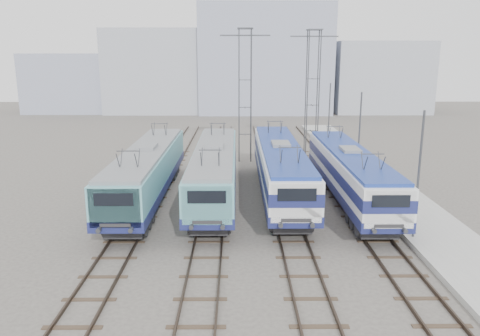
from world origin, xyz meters
name	(u,v)px	position (x,y,z in m)	size (l,w,h in m)	color
ground	(252,258)	(0.00, 0.00, 0.00)	(160.00, 160.00, 0.00)	#514C47
platform	(404,204)	(10.20, 8.00, 0.15)	(4.00, 70.00, 0.30)	#9E9E99
locomotive_far_left	(147,170)	(-6.75, 9.22, 2.22)	(2.81, 17.76, 3.34)	navy
locomotive_center_left	(215,168)	(-2.25, 9.59, 2.20)	(2.79, 17.64, 3.32)	navy
locomotive_center_right	(281,166)	(2.25, 9.99, 2.30)	(2.85, 18.04, 3.39)	navy
locomotive_far_right	(350,171)	(6.75, 8.90, 2.20)	(2.72, 17.18, 3.23)	navy
catenary_tower_west	(245,89)	(0.00, 22.00, 6.64)	(4.50, 1.20, 12.00)	#3F4247
catenary_tower_east	(313,88)	(6.50, 24.00, 6.64)	(4.50, 1.20, 12.00)	#3F4247
mast_front	(418,178)	(8.60, 2.00, 3.50)	(0.12, 0.12, 7.00)	#3F4247
mast_mid	(359,138)	(8.60, 14.00, 3.50)	(0.12, 0.12, 7.00)	#3F4247
mast_rear	(329,118)	(8.60, 26.00, 3.50)	(0.12, 0.12, 7.00)	#3F4247
building_west	(161,71)	(-14.00, 62.00, 7.00)	(18.00, 12.00, 14.00)	#9CA1AD
building_center	(264,60)	(4.00, 62.00, 9.00)	(22.00, 14.00, 18.00)	#8F96AD
building_east	(378,77)	(24.00, 62.00, 6.00)	(16.00, 12.00, 12.00)	#9CA1AD
building_far_west	(70,83)	(-30.00, 62.00, 5.00)	(14.00, 10.00, 10.00)	#8F96AD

